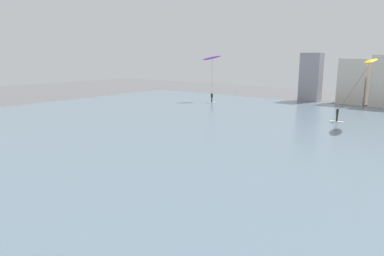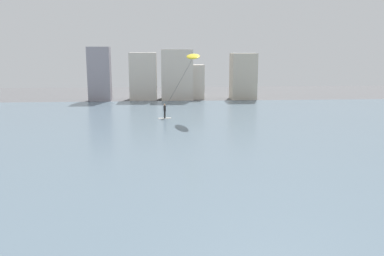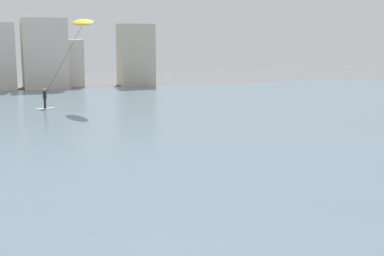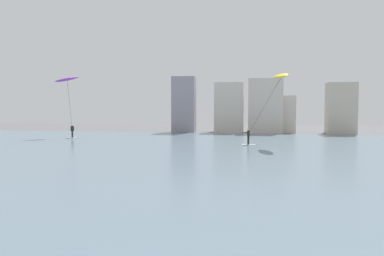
{
  "view_description": "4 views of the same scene",
  "coord_description": "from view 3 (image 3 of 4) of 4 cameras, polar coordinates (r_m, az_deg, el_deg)",
  "views": [
    {
      "loc": [
        11.29,
        1.6,
        7.46
      ],
      "look_at": [
        1.28,
        14.02,
        4.12
      ],
      "focal_mm": 32.39,
      "sensor_mm": 36.0,
      "label": 1
    },
    {
      "loc": [
        -0.28,
        -2.76,
        7.83
      ],
      "look_at": [
        1.14,
        17.33,
        3.87
      ],
      "focal_mm": 38.35,
      "sensor_mm": 36.0,
      "label": 2
    },
    {
      "loc": [
        -4.74,
        -4.04,
        6.35
      ],
      "look_at": [
        2.57,
        15.67,
        2.69
      ],
      "focal_mm": 53.14,
      "sensor_mm": 36.0,
      "label": 3
    },
    {
      "loc": [
        0.69,
        0.01,
        4.55
      ],
      "look_at": [
        -1.12,
        11.66,
        3.78
      ],
      "focal_mm": 39.23,
      "sensor_mm": 36.0,
      "label": 4
    }
  ],
  "objects": [
    {
      "name": "water_bay",
      "position": [
        36.17,
        -12.49,
        -0.4
      ],
      "size": [
        84.0,
        52.0,
        0.1
      ],
      "primitive_type": "cube",
      "color": "slate",
      "rests_on": "ground"
    },
    {
      "name": "far_shore_buildings",
      "position": [
        64.29,
        -14.89,
        7.06
      ],
      "size": [
        25.14,
        4.16,
        7.95
      ],
      "color": "gray",
      "rests_on": "ground"
    },
    {
      "name": "kitesurfer_yellow",
      "position": [
        45.93,
        -11.14,
        9.88
      ],
      "size": [
        4.71,
        4.06,
        7.26
      ],
      "color": "silver",
      "rests_on": "water_bay"
    }
  ]
}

